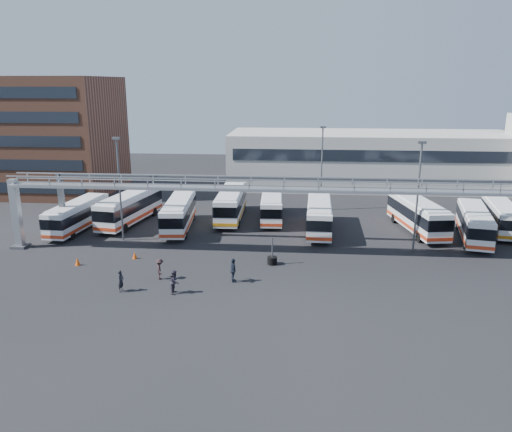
# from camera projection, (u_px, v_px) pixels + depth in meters

# --- Properties ---
(ground) EXTENTS (140.00, 140.00, 0.00)m
(ground) POSITION_uv_depth(u_px,v_px,m) (281.00, 275.00, 40.60)
(ground) COLOR black
(ground) RESTS_ON ground
(gantry) EXTENTS (51.40, 5.15, 7.10)m
(gantry) POSITION_uv_depth(u_px,v_px,m) (284.00, 194.00, 44.83)
(gantry) COLOR gray
(gantry) RESTS_ON ground
(apartment_building) EXTENTS (18.00, 15.00, 16.00)m
(apartment_building) POSITION_uv_depth(u_px,v_px,m) (49.00, 135.00, 70.23)
(apartment_building) COLOR brown
(apartment_building) RESTS_ON ground
(warehouse) EXTENTS (42.00, 14.00, 8.00)m
(warehouse) POSITION_uv_depth(u_px,v_px,m) (370.00, 159.00, 75.14)
(warehouse) COLOR #9E9E99
(warehouse) RESTS_ON ground
(light_pole_left) EXTENTS (0.70, 0.35, 10.21)m
(light_pole_left) POSITION_uv_depth(u_px,v_px,m) (119.00, 184.00, 48.15)
(light_pole_left) COLOR #4C4F54
(light_pole_left) RESTS_ON ground
(light_pole_mid) EXTENTS (0.70, 0.35, 10.21)m
(light_pole_mid) POSITION_uv_depth(u_px,v_px,m) (418.00, 191.00, 44.86)
(light_pole_mid) COLOR #4C4F54
(light_pole_mid) RESTS_ON ground
(light_pole_back) EXTENTS (0.70, 0.35, 10.21)m
(light_pole_back) POSITION_uv_depth(u_px,v_px,m) (322.00, 164.00, 59.96)
(light_pole_back) COLOR #4C4F54
(light_pole_back) RESTS_ON ground
(bus_0) EXTENTS (3.16, 10.27, 3.07)m
(bus_0) POSITION_uv_depth(u_px,v_px,m) (78.00, 215.00, 52.60)
(bus_0) COLOR silver
(bus_0) RESTS_ON ground
(bus_1) EXTENTS (4.34, 11.43, 3.39)m
(bus_1) POSITION_uv_depth(u_px,v_px,m) (130.00, 207.00, 55.16)
(bus_1) COLOR silver
(bus_1) RESTS_ON ground
(bus_2) EXTENTS (3.43, 10.81, 3.23)m
(bus_2) POSITION_uv_depth(u_px,v_px,m) (179.00, 213.00, 53.03)
(bus_2) COLOR silver
(bus_2) RESTS_ON ground
(bus_3) EXTENTS (2.82, 11.25, 3.40)m
(bus_3) POSITION_uv_depth(u_px,v_px,m) (231.00, 203.00, 56.93)
(bus_3) COLOR silver
(bus_3) RESTS_ON ground
(bus_4) EXTENTS (2.72, 10.17, 3.06)m
(bus_4) POSITION_uv_depth(u_px,v_px,m) (272.00, 205.00, 56.69)
(bus_4) COLOR silver
(bus_4) RESTS_ON ground
(bus_5) EXTENTS (2.84, 10.76, 3.25)m
(bus_5) POSITION_uv_depth(u_px,v_px,m) (319.00, 215.00, 52.13)
(bus_5) COLOR silver
(bus_5) RESTS_ON ground
(bus_7) EXTENTS (4.44, 11.42, 3.39)m
(bus_7) POSITION_uv_depth(u_px,v_px,m) (418.00, 214.00, 52.06)
(bus_7) COLOR silver
(bus_7) RESTS_ON ground
(bus_8) EXTENTS (4.42, 10.75, 3.18)m
(bus_8) POSITION_uv_depth(u_px,v_px,m) (474.00, 223.00, 49.38)
(bus_8) COLOR silver
(bus_8) RESTS_ON ground
(bus_9) EXTENTS (3.95, 10.36, 3.07)m
(bus_9) POSITION_uv_depth(u_px,v_px,m) (501.00, 216.00, 52.26)
(bus_9) COLOR silver
(bus_9) RESTS_ON ground
(pedestrian_a) EXTENTS (0.48, 0.66, 1.70)m
(pedestrian_a) POSITION_uv_depth(u_px,v_px,m) (121.00, 281.00, 37.27)
(pedestrian_a) COLOR black
(pedestrian_a) RESTS_ON ground
(pedestrian_b) EXTENTS (0.72, 0.90, 1.78)m
(pedestrian_b) POSITION_uv_depth(u_px,v_px,m) (175.00, 282.00, 36.95)
(pedestrian_b) COLOR #25202D
(pedestrian_b) RESTS_ON ground
(pedestrian_c) EXTENTS (0.95, 1.24, 1.70)m
(pedestrian_c) POSITION_uv_depth(u_px,v_px,m) (160.00, 269.00, 39.59)
(pedestrian_c) COLOR black
(pedestrian_c) RESTS_ON ground
(pedestrian_d) EXTENTS (0.79, 1.22, 1.92)m
(pedestrian_d) POSITION_uv_depth(u_px,v_px,m) (233.00, 270.00, 39.01)
(pedestrian_d) COLOR #1B2331
(pedestrian_d) RESTS_ON ground
(cone_left) EXTENTS (0.48, 0.48, 0.69)m
(cone_left) POSITION_uv_depth(u_px,v_px,m) (78.00, 261.00, 42.74)
(cone_left) COLOR #D24A0B
(cone_left) RESTS_ON ground
(cone_right) EXTENTS (0.51, 0.51, 0.64)m
(cone_right) POSITION_uv_depth(u_px,v_px,m) (135.00, 255.00, 44.36)
(cone_right) COLOR #D24A0B
(cone_right) RESTS_ON ground
(tire_stack) EXTENTS (0.85, 0.85, 2.42)m
(tire_stack) POSITION_uv_depth(u_px,v_px,m) (272.00, 260.00, 42.96)
(tire_stack) COLOR black
(tire_stack) RESTS_ON ground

